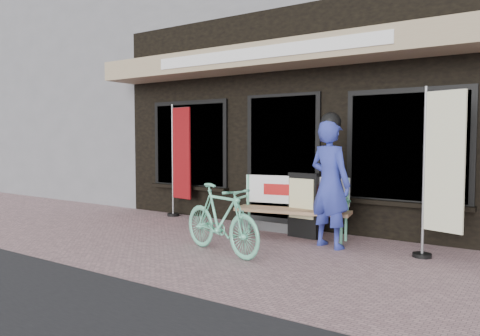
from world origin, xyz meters
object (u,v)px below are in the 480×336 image
Objects in this scene: bench at (294,202)px; nobori_cream at (441,171)px; person at (330,181)px; menu_stand at (303,205)px; nobori_red at (180,159)px; bicycle at (221,219)px.

bench is 2.12m from nobori_cream.
bench is 0.95× the size of person.
nobori_cream reaches higher than bench.
person is at bearing -26.76° from menu_stand.
nobori_cream is at bearing -3.74° from menu_stand.
menu_stand is at bearing 1.37° from nobori_red.
person is at bearing -31.30° from bench.
nobori_cream is (4.64, -0.58, -0.00)m from nobori_red.
person is 1.56m from bicycle.
nobori_red is at bearing -174.93° from person.
bicycle is at bearing -103.14° from menu_stand.
bench is 2.69m from nobori_red.
person is 3.34m from nobori_red.
nobori_cream is (2.38, 1.19, 0.64)m from bicycle.
person reaches higher than menu_stand.
bicycle is at bearing -136.67° from nobori_cream.
nobori_red is (-2.60, 0.43, 0.55)m from bench.
bicycle is 1.53× the size of menu_stand.
person is 0.77m from menu_stand.
nobori_red is at bearing 158.83° from bench.
person is at bearing -159.84° from nobori_cream.
bicycle is at bearing -115.80° from bench.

